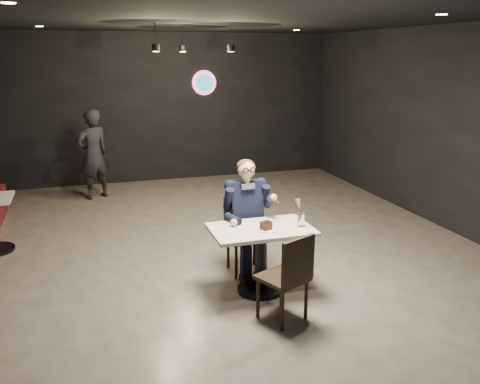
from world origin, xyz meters
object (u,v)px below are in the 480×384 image
object	(u,v)px
main_table	(261,260)
sundae_glass	(301,219)
seated_man	(246,216)
passerby	(93,154)
chair_far	(245,236)
chair_near	(282,276)

from	to	relation	value
main_table	sundae_glass	world-z (taller)	sundae_glass
seated_man	passerby	bearing A→B (deg)	112.20
chair_far	seated_man	world-z (taller)	seated_man
main_table	passerby	xyz separation A→B (m)	(-1.62, 4.52, 0.44)
passerby	seated_man	bearing A→B (deg)	85.72
chair_near	sundae_glass	xyz separation A→B (m)	(0.44, 0.56, 0.38)
chair_far	sundae_glass	bearing A→B (deg)	-55.11
sundae_glass	passerby	bearing A→B (deg)	114.11
sundae_glass	passerby	size ratio (longest dim) A/B	0.10
sundae_glass	chair_near	bearing A→B (deg)	-127.86
sundae_glass	passerby	distance (m)	5.04
main_table	passerby	distance (m)	4.82
main_table	passerby	world-z (taller)	passerby
main_table	seated_man	world-z (taller)	seated_man
chair_near	passerby	xyz separation A→B (m)	(-1.62, 5.16, 0.36)
chair_near	seated_man	xyz separation A→B (m)	(0.00, 1.19, 0.26)
chair_far	seated_man	bearing A→B (deg)	0.00
seated_man	chair_near	bearing A→B (deg)	-90.00
passerby	chair_far	bearing A→B (deg)	85.72
sundae_glass	seated_man	bearing A→B (deg)	124.89
chair_far	passerby	world-z (taller)	passerby
main_table	chair_far	xyz separation A→B (m)	(0.00, 0.55, 0.09)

